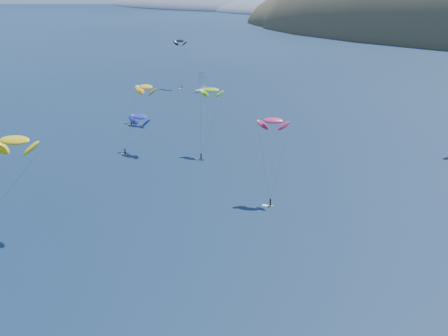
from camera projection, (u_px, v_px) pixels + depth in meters
headland at (235, 9)px, 920.51m from camera, size 460.00×250.00×60.00m
sailboat at (202, 89)px, 297.98m from camera, size 8.83×7.56×10.70m
kitesurfer_1 at (146, 87)px, 234.96m from camera, size 10.84×10.53×16.44m
kitesurfer_2 at (14, 140)px, 136.36m from camera, size 11.79×13.84×23.51m
kitesurfer_3 at (212, 90)px, 195.98m from camera, size 8.20×13.14×21.95m
kitesurfer_9 at (273, 121)px, 156.08m from camera, size 8.68×10.45×22.15m
kitesurfer_10 at (140, 117)px, 197.94m from camera, size 10.11×9.57×13.99m
kitesurfer_12 at (180, 41)px, 303.98m from camera, size 9.62×7.92×24.37m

